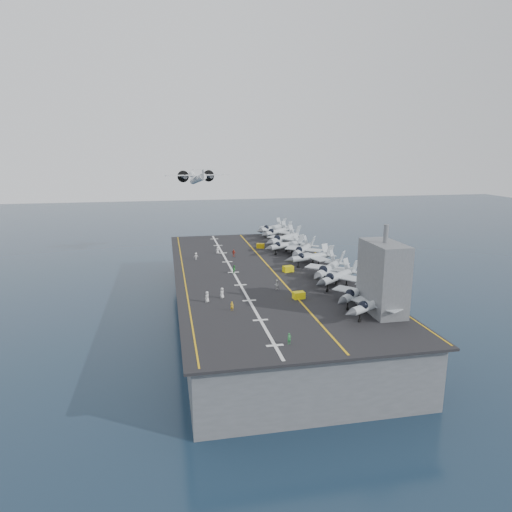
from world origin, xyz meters
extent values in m
plane|color=#142135|center=(0.00, 0.00, 0.00)|extent=(500.00, 500.00, 0.00)
cube|color=#56595E|center=(0.00, 0.00, 5.00)|extent=(36.00, 90.00, 10.00)
cube|color=black|center=(0.00, 0.00, 10.20)|extent=(38.00, 92.00, 0.40)
cube|color=gold|center=(3.00, 0.00, 10.42)|extent=(0.35, 90.00, 0.02)
cube|color=silver|center=(-6.00, 0.00, 10.42)|extent=(0.50, 90.00, 0.02)
cube|color=gold|center=(-17.00, 0.00, 10.42)|extent=(0.25, 90.00, 0.02)
cube|color=gold|center=(18.50, 0.00, 10.42)|extent=(0.25, 90.00, 0.02)
imported|color=silver|center=(-13.62, -19.39, 11.41)|extent=(1.37, 1.46, 2.02)
imported|color=gold|center=(-9.88, -24.64, 11.22)|extent=(1.12, 0.90, 1.64)
imported|color=#268C33|center=(-5.86, -0.88, 11.34)|extent=(1.20, 1.35, 1.88)
imported|color=silver|center=(-13.39, 13.95, 11.29)|extent=(1.07, 0.71, 1.77)
imported|color=#AF2D1B|center=(-3.65, 15.14, 11.35)|extent=(1.35, 1.15, 1.91)
imported|color=silver|center=(-7.31, 19.51, 11.34)|extent=(1.15, 0.78, 1.89)
imported|color=#2A7F3D|center=(-3.88, -39.89, 11.22)|extent=(1.13, 0.91, 1.63)
imported|color=silver|center=(0.50, -14.31, 11.38)|extent=(1.41, 1.23, 1.96)
imported|color=silver|center=(-10.69, -17.65, 11.41)|extent=(1.37, 1.46, 2.02)
camera|label=1|loc=(-20.21, -98.04, 37.36)|focal=32.00mm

